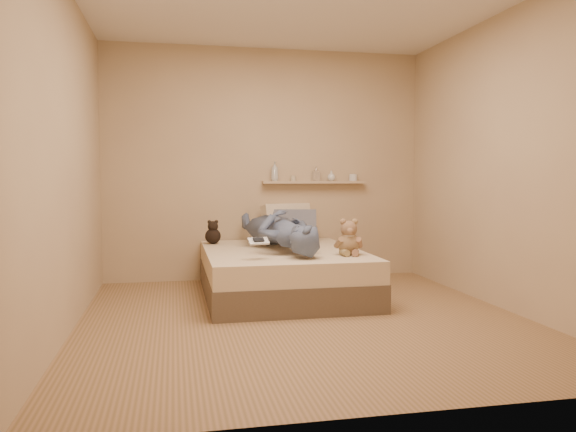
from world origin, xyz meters
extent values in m
plane|color=#98714E|center=(0.00, 0.00, 0.00)|extent=(3.80, 3.80, 0.00)
plane|color=tan|center=(0.00, 1.90, 1.30)|extent=(3.60, 0.00, 3.60)
plane|color=tan|center=(0.00, -1.90, 1.30)|extent=(3.60, 0.00, 3.60)
plane|color=tan|center=(-1.80, 0.00, 1.30)|extent=(0.00, 3.80, 3.80)
plane|color=tan|center=(1.80, 0.00, 1.30)|extent=(0.00, 3.80, 3.80)
cube|color=brown|center=(0.00, 0.93, 0.12)|extent=(1.50, 1.90, 0.25)
cube|color=beige|center=(0.00, 0.93, 0.35)|extent=(1.48, 1.88, 0.20)
cube|color=#AAADB0|center=(-0.33, 0.33, 0.61)|extent=(0.19, 0.12, 0.06)
cube|color=black|center=(-0.32, 0.33, 0.63)|extent=(0.10, 0.06, 0.03)
sphere|color=#987D53|center=(0.53, 0.47, 0.55)|extent=(0.20, 0.20, 0.20)
sphere|color=#8F664E|center=(0.52, 0.45, 0.69)|extent=(0.15, 0.15, 0.15)
sphere|color=#937450|center=(0.47, 0.46, 0.75)|extent=(0.06, 0.06, 0.06)
sphere|color=#90734F|center=(0.58, 0.44, 0.75)|extent=(0.06, 0.06, 0.06)
sphere|color=#8F6A4E|center=(0.51, 0.38, 0.68)|extent=(0.06, 0.06, 0.06)
cylinder|color=#8B6A4A|center=(0.43, 0.45, 0.56)|extent=(0.07, 0.14, 0.11)
cylinder|color=#996D51|center=(0.61, 0.43, 0.56)|extent=(0.11, 0.14, 0.11)
cylinder|color=olive|center=(0.47, 0.39, 0.48)|extent=(0.07, 0.14, 0.07)
cylinder|color=#90664D|center=(0.56, 0.37, 0.48)|extent=(0.11, 0.15, 0.07)
cylinder|color=beige|center=(0.52, 0.45, 0.63)|extent=(0.12, 0.12, 0.02)
sphere|color=black|center=(-0.63, 1.55, 0.53)|extent=(0.17, 0.17, 0.17)
sphere|color=black|center=(-0.63, 1.54, 0.64)|extent=(0.11, 0.11, 0.11)
sphere|color=black|center=(-0.67, 1.54, 0.69)|extent=(0.04, 0.04, 0.04)
sphere|color=black|center=(-0.59, 1.54, 0.69)|extent=(0.04, 0.04, 0.04)
cube|color=beige|center=(0.21, 1.76, 0.65)|extent=(0.60, 0.39, 0.43)
cube|color=slate|center=(0.26, 1.62, 0.62)|extent=(0.55, 0.37, 0.37)
imported|color=#4A5575|center=(-0.02, 0.99, 0.64)|extent=(0.79, 1.69, 0.39)
cube|color=tan|center=(0.55, 1.84, 1.10)|extent=(1.20, 0.12, 0.03)
imported|color=#B4BBBD|center=(0.09, 1.84, 1.22)|extent=(0.11, 0.11, 0.22)
cylinder|color=beige|center=(0.31, 1.84, 1.14)|extent=(0.06, 0.06, 0.06)
imported|color=silver|center=(0.57, 1.84, 1.20)|extent=(0.09, 0.08, 0.16)
imported|color=silver|center=(0.75, 1.84, 1.17)|extent=(0.09, 0.09, 0.12)
cylinder|color=silver|center=(1.02, 1.84, 1.15)|extent=(0.09, 0.09, 0.08)
camera|label=1|loc=(-1.04, -4.41, 1.16)|focal=35.00mm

